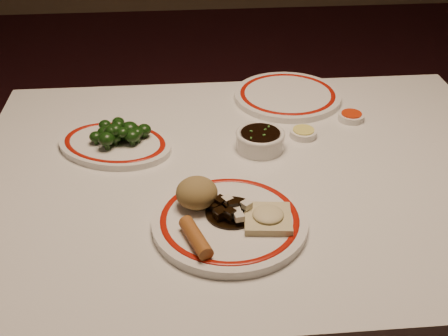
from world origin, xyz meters
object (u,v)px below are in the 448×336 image
main_plate (230,221)px  dining_table (251,204)px  broccoli_pile (117,132)px  soy_bowl (260,141)px  stirfry_heap (230,209)px  fried_wonton (268,217)px  rice_mound (197,193)px  spring_roll (196,238)px  broccoli_plate (115,144)px

main_plate → dining_table: bearing=70.5°
broccoli_pile → soy_bowl: (0.32, -0.03, -0.02)m
main_plate → soy_bowl: (0.09, 0.27, 0.01)m
stirfry_heap → broccoli_pile: 0.37m
dining_table → fried_wonton: fried_wonton is taller
soy_bowl → rice_mound: bearing=-124.2°
stirfry_heap → soy_bowl: size_ratio=0.91×
stirfry_heap → soy_bowl: bearing=70.2°
broccoli_pile → spring_roll: bearing=-66.6°
fried_wonton → soy_bowl: bearing=84.7°
fried_wonton → soy_bowl: 0.29m
dining_table → spring_roll: size_ratio=12.34×
rice_mound → fried_wonton: rice_mound is taller
rice_mound → stirfry_heap: rice_mound is taller
dining_table → broccoli_plate: 0.34m
rice_mound → spring_roll: rice_mound is taller
dining_table → broccoli_pile: bearing=158.0°
soy_bowl → fried_wonton: bearing=-95.3°
broccoli_plate → soy_bowl: (0.33, -0.03, 0.01)m
fried_wonton → broccoli_plate: 0.44m
spring_roll → stirfry_heap: bearing=29.9°
dining_table → broccoli_pile: broccoli_pile is taller
spring_roll → fried_wonton: (0.13, 0.05, -0.00)m
fried_wonton → broccoli_pile: bearing=132.5°
spring_roll → broccoli_plate: bearing=95.1°
broccoli_pile → dining_table: bearing=-22.0°
spring_roll → broccoli_plate: 0.41m
fried_wonton → stirfry_heap: 0.07m
main_plate → fried_wonton: size_ratio=3.79×
dining_table → spring_roll: bearing=-117.6°
rice_mound → stirfry_heap: 0.07m
stirfry_heap → soy_bowl: 0.27m
fried_wonton → stirfry_heap: stirfry_heap is taller
fried_wonton → stirfry_heap: bearing=156.2°
spring_roll → broccoli_pile: size_ratio=0.71×
spring_roll → soy_bowl: size_ratio=0.90×
main_plate → fried_wonton: bearing=-13.4°
broccoli_plate → broccoli_pile: size_ratio=2.34×
spring_roll → stirfry_heap: (0.07, 0.08, -0.00)m
dining_table → main_plate: 0.22m
broccoli_plate → soy_bowl: soy_bowl is taller
broccoli_plate → main_plate: bearing=-52.5°
spring_roll → broccoli_plate: size_ratio=0.30×
rice_mound → soy_bowl: bearing=55.8°
main_plate → spring_roll: spring_roll is taller
dining_table → main_plate: bearing=-109.5°
main_plate → broccoli_pile: (-0.22, 0.30, 0.03)m
dining_table → rice_mound: bearing=-131.3°
main_plate → stirfry_heap: bearing=80.3°
fried_wonton → broccoli_plate: size_ratio=0.29×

